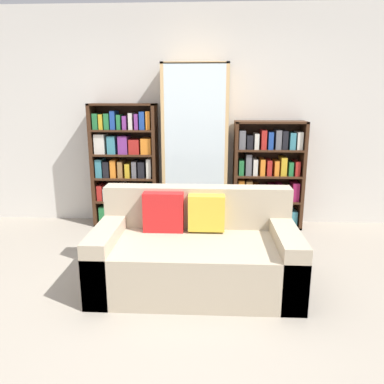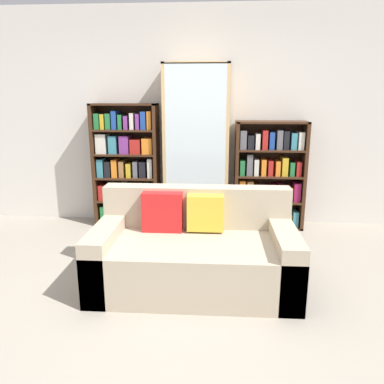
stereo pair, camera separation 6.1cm
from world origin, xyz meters
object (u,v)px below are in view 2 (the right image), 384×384
object	(u,v)px
bookshelf_left	(126,167)
wine_bottle	(238,235)
display_cabinet	(196,149)
couch	(194,253)
bookshelf_right	(269,178)

from	to	relation	value
bookshelf_left	wine_bottle	xyz separation A→B (m)	(1.39, -0.79, -0.59)
bookshelf_left	display_cabinet	size ratio (longest dim) A/B	0.77
couch	wine_bottle	xyz separation A→B (m)	(0.43, 0.79, -0.12)
bookshelf_left	couch	bearing A→B (deg)	-58.75
bookshelf_left	wine_bottle	bearing A→B (deg)	-29.61
bookshelf_right	display_cabinet	bearing A→B (deg)	-179.02
display_cabinet	bookshelf_right	bearing A→B (deg)	0.98
bookshelf_left	display_cabinet	xyz separation A→B (m)	(0.89, -0.02, 0.23)
bookshelf_left	wine_bottle	world-z (taller)	bookshelf_left
display_cabinet	bookshelf_right	world-z (taller)	display_cabinet
bookshelf_left	bookshelf_right	bearing A→B (deg)	0.01
bookshelf_right	wine_bottle	size ratio (longest dim) A/B	3.35
bookshelf_right	couch	bearing A→B (deg)	-117.87
couch	bookshelf_right	world-z (taller)	bookshelf_right
display_cabinet	bookshelf_right	size ratio (longest dim) A/B	1.50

